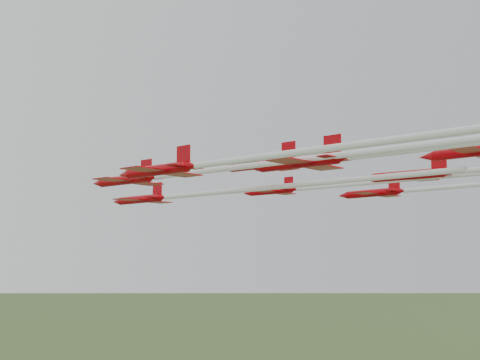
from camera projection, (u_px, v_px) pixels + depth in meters
jet_lead at (203, 194)px, 91.06m from camera, size 12.88×56.06×2.81m
jet_row2_left at (210, 170)px, 74.24m from camera, size 14.71×58.89×2.81m
jet_row2_right at (369, 183)px, 87.46m from camera, size 13.50×59.35×2.34m
jet_row3_left at (292, 153)px, 55.61m from camera, size 14.38×62.61×2.63m
jet_row3_mid at (377, 151)px, 72.78m from camera, size 16.26×63.83×2.96m
jet_row3_right at (450, 187)px, 91.39m from camera, size 9.76×54.34×2.74m
jet_row4_left at (415, 149)px, 59.00m from camera, size 13.47×55.48×2.92m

